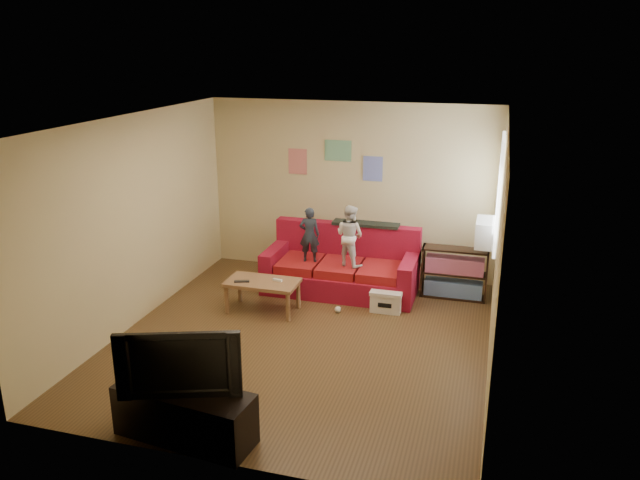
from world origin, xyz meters
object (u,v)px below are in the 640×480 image
(bookshelf, at_px, (454,276))
(sofa, at_px, (342,269))
(coffee_table, at_px, (262,285))
(child_a, at_px, (309,235))
(television, at_px, (180,360))
(child_b, at_px, (350,236))
(file_box, at_px, (387,300))
(tv_stand, at_px, (185,414))

(bookshelf, bearing_deg, sofa, -174.28)
(sofa, height_order, coffee_table, sofa)
(coffee_table, bearing_deg, child_a, 65.21)
(television, bearing_deg, sofa, 63.25)
(television, bearing_deg, child_a, 69.71)
(child_b, distance_m, file_box, 1.06)
(child_a, relative_size, child_b, 0.92)
(child_a, distance_m, file_box, 1.48)
(child_b, height_order, coffee_table, child_b)
(child_a, bearing_deg, bookshelf, 178.63)
(child_a, relative_size, television, 0.73)
(tv_stand, xyz_separation_m, television, (-0.00, 0.00, 0.57))
(child_a, xyz_separation_m, child_b, (0.60, 0.00, 0.04))
(child_a, distance_m, coffee_table, 1.09)
(bookshelf, bearing_deg, file_box, -139.35)
(child_a, height_order, child_b, child_b)
(television, bearing_deg, file_box, 49.85)
(coffee_table, relative_size, tv_stand, 0.74)
(tv_stand, relative_size, television, 1.20)
(child_a, xyz_separation_m, tv_stand, (-0.06, -3.79, -0.62))
(coffee_table, bearing_deg, child_b, 41.11)
(coffee_table, distance_m, bookshelf, 2.76)
(file_box, xyz_separation_m, tv_stand, (-1.29, -3.40, 0.10))
(child_b, distance_m, television, 3.84)
(child_b, xyz_separation_m, tv_stand, (-0.66, -3.79, -0.66))
(sofa, height_order, tv_stand, sofa)
(sofa, xyz_separation_m, bookshelf, (1.62, 0.16, 0.00))
(child_a, relative_size, coffee_table, 0.83)
(file_box, height_order, tv_stand, tv_stand)
(television, bearing_deg, coffee_table, 77.40)
(coffee_table, xyz_separation_m, television, (0.35, -2.91, 0.44))
(sofa, distance_m, tv_stand, 3.99)
(file_box, relative_size, television, 0.39)
(sofa, xyz_separation_m, television, (-0.51, -3.96, 0.49))
(child_a, bearing_deg, television, 78.49)
(child_a, relative_size, tv_stand, 0.61)
(file_box, bearing_deg, tv_stand, -110.73)
(child_b, relative_size, tv_stand, 0.67)
(coffee_table, height_order, tv_stand, tv_stand)
(child_b, xyz_separation_m, bookshelf, (1.47, 0.34, -0.58))
(child_a, xyz_separation_m, file_box, (1.23, -0.39, -0.72))
(child_a, height_order, bookshelf, child_a)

